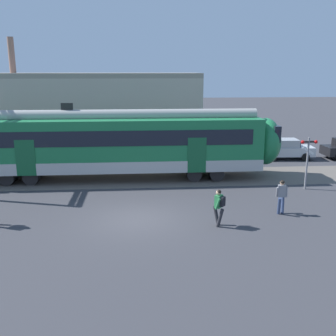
# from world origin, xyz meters

# --- Properties ---
(ground_plane) EXTENTS (160.00, 160.00, 0.00)m
(ground_plane) POSITION_xyz_m (0.00, 0.00, 0.00)
(ground_plane) COLOR #38383D
(pedestrian_green) EXTENTS (0.52, 0.67, 1.67)m
(pedestrian_green) POSITION_xyz_m (3.57, -1.06, 0.99)
(pedestrian_green) COLOR #28282D
(pedestrian_green) RESTS_ON ground
(pedestrian_grey) EXTENTS (0.62, 0.60, 1.67)m
(pedestrian_grey) POSITION_xyz_m (6.81, 0.20, 0.96)
(pedestrian_grey) COLOR navy
(pedestrian_grey) RESTS_ON ground
(parked_car_silver) EXTENTS (4.09, 1.93, 1.54)m
(parked_car_silver) POSITION_xyz_m (11.38, 11.73, 0.78)
(parked_car_silver) COLOR #B7BABF
(parked_car_silver) RESTS_ON ground
(crossing_signal) EXTENTS (0.96, 0.21, 3.00)m
(crossing_signal) POSITION_xyz_m (9.64, 3.99, 2.01)
(crossing_signal) COLOR gray
(crossing_signal) RESTS_ON ground
(background_building) EXTENTS (19.02, 5.00, 9.20)m
(background_building) POSITION_xyz_m (-4.18, 16.73, 3.21)
(background_building) COLOR #B2A899
(background_building) RESTS_ON ground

